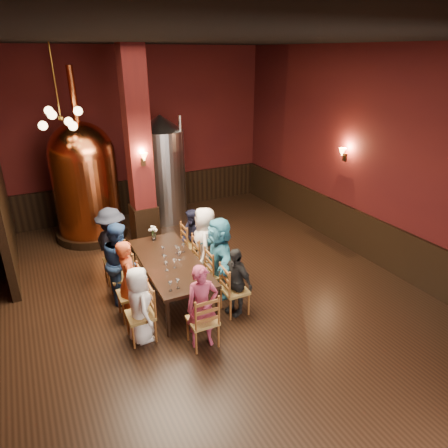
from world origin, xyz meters
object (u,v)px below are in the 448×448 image
person_1 (129,280)px  person_2 (120,262)px  person_0 (139,305)px  rose_vase (153,231)px  dining_table (170,264)px  copper_kettle (85,180)px  steel_vessel (163,169)px

person_1 → person_2: person_2 is taller
person_0 → rose_vase: bearing=-25.0°
person_0 → person_2: size_ratio=0.85×
dining_table → copper_kettle: bearing=105.3°
person_0 → copper_kettle: size_ratio=0.32×
person_1 → person_0: bearing=-175.0°
copper_kettle → person_0: bearing=-90.4°
dining_table → rose_vase: 1.03m
dining_table → rose_vase: size_ratio=7.85×
dining_table → person_2: person_2 is taller
person_1 → person_2: size_ratio=0.96×
person_2 → person_0: bearing=-174.4°
person_2 → rose_vase: (0.86, 0.65, 0.18)m
dining_table → copper_kettle: (-0.85, 3.48, 0.80)m
steel_vessel → rose_vase: 2.99m
person_0 → person_2: person_2 is taller
person_2 → rose_vase: 1.09m
person_2 → person_1: bearing=-174.4°
person_2 → dining_table: bearing=-105.6°
person_2 → copper_kettle: 3.20m
person_1 → steel_vessel: size_ratio=0.52×
person_2 → copper_kettle: size_ratio=0.38×
person_0 → dining_table: bearing=-42.6°
person_0 → rose_vase: (0.89, 1.98, 0.30)m
steel_vessel → dining_table: bearing=-107.8°
person_0 → steel_vessel: steel_vessel is taller
person_0 → rose_vase: size_ratio=4.22×
person_1 → steel_vessel: 4.56m
person_0 → rose_vase: 2.19m
dining_table → steel_vessel: steel_vessel is taller
dining_table → person_1: size_ratio=1.64×
rose_vase → copper_kettle: bearing=109.2°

